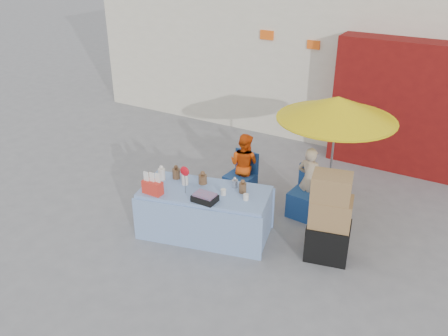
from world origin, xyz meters
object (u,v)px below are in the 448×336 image
Objects in this scene: vendor_orange at (244,165)px; market_table at (205,212)px; box_stack at (329,220)px; umbrella at (337,109)px; chair_right at (305,202)px; vendor_beige at (309,181)px; chair_left at (240,184)px.

market_table is at bearing 98.24° from vendor_orange.
vendor_orange is at bearing 151.65° from box_stack.
chair_right is at bearing -136.41° from umbrella.
vendor_beige reaches higher than vendor_orange.
umbrella is (1.55, 0.28, 1.64)m from chair_left.
chair_left is at bearing -169.60° from umbrella.
vendor_orange is 0.99× the size of vendor_beige.
market_table is 2.60× the size of chair_right.
vendor_orange is 1.25m from vendor_beige.
chair_left is 0.71× the size of vendor_orange.
market_table is 1.48m from vendor_orange.
chair_left is 0.70× the size of vendor_beige.
chair_right is 1.69m from umbrella.
market_table is 1.83× the size of vendor_beige.
box_stack is at bearing -20.31° from chair_left.
box_stack reaches higher than market_table.
vendor_beige is at bearing 95.53° from chair_right.
chair_right is 0.62× the size of box_stack.
vendor_orange is 0.87× the size of box_stack.
vendor_beige is at bearing 11.09° from chair_left.
chair_left is at bearing 154.74° from box_stack.
box_stack reaches higher than chair_right.
market_table is 1.77m from chair_right.
chair_right is 0.37m from vendor_beige.
chair_right is at bearing 178.82° from vendor_orange.
umbrella is at bearing 48.54° from chair_right.
umbrella is at bearing 109.20° from box_stack.
chair_left is at bearing 79.36° from market_table.
chair_right is 0.71× the size of vendor_orange.
vendor_orange is 0.57× the size of umbrella.
vendor_beige is (1.25, 0.00, 0.01)m from vendor_orange.
box_stack is (0.72, -1.06, 0.03)m from vendor_beige.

